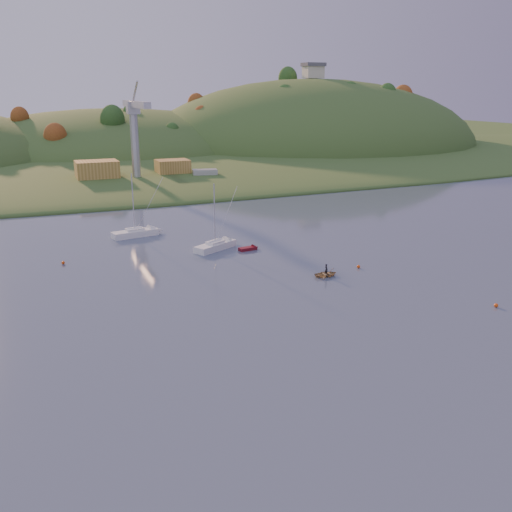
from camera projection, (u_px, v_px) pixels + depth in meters
name	position (u px, v px, depth m)	size (l,w,h in m)	color
ground	(397.00, 406.00, 48.10)	(500.00, 500.00, 0.00)	#37435B
far_shore	(83.00, 149.00, 251.83)	(620.00, 220.00, 1.50)	#254B1E
shore_slope	(105.00, 167.00, 194.25)	(640.00, 150.00, 7.00)	#254B1E
hill_center	(114.00, 153.00, 237.80)	(140.00, 120.00, 36.00)	#254B1E
hill_right	(311.00, 148.00, 255.82)	(150.00, 130.00, 60.00)	#254B1E
hilltop_house	(313.00, 70.00, 246.39)	(9.00, 7.00, 6.45)	beige
hillside_trees	(97.00, 161.00, 211.97)	(280.00, 50.00, 32.00)	#204C1B
wharf	(147.00, 181.00, 157.67)	(42.00, 16.00, 2.40)	slate
shed_west	(97.00, 170.00, 152.75)	(11.00, 8.00, 4.80)	#A37C36
shed_east	(173.00, 167.00, 161.48)	(9.00, 7.00, 4.00)	#A37C36
dock_crane	(135.00, 123.00, 148.86)	(3.20, 28.00, 20.30)	#B7B7BC
sailboat_near	(135.00, 232.00, 102.97)	(8.57, 3.98, 11.45)	white
sailboat_far	(215.00, 245.00, 94.57)	(8.13, 5.89, 11.03)	white
canoe	(326.00, 274.00, 81.16)	(2.38, 3.33, 0.69)	tan
paddler	(326.00, 271.00, 81.03)	(0.58, 0.38, 1.59)	black
red_tender	(251.00, 248.00, 94.72)	(3.71, 1.74, 1.21)	maroon
work_vessel	(205.00, 179.00, 159.81)	(16.55, 8.50, 4.06)	slate
buoy_0	(496.00, 305.00, 69.69)	(0.50, 0.50, 0.50)	#E2490B
buoy_1	(358.00, 267.00, 84.88)	(0.50, 0.50, 0.50)	#E2490B
buoy_3	(63.00, 263.00, 86.79)	(0.50, 0.50, 0.50)	#E2490B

